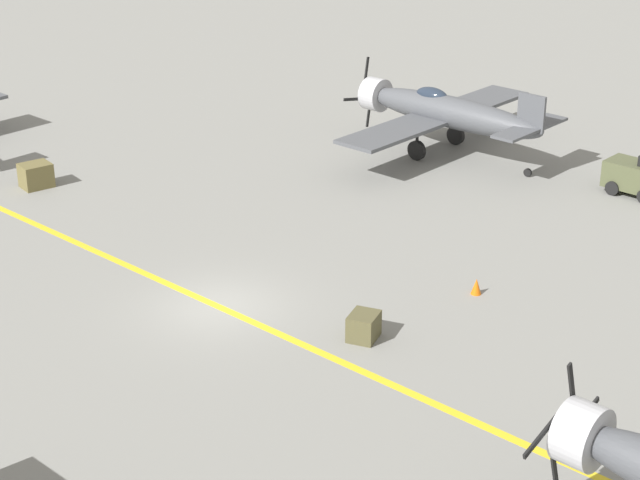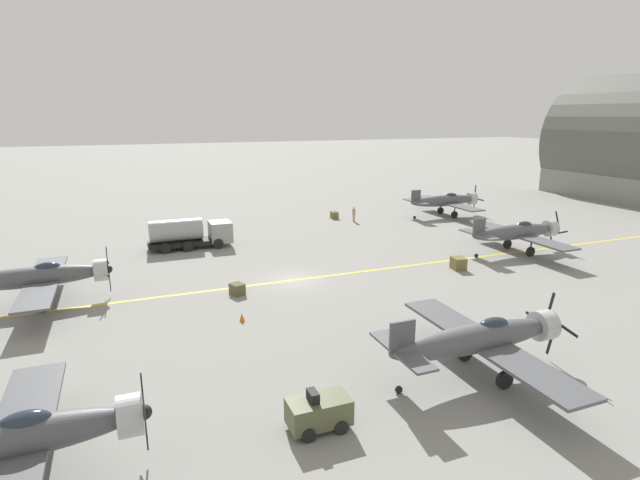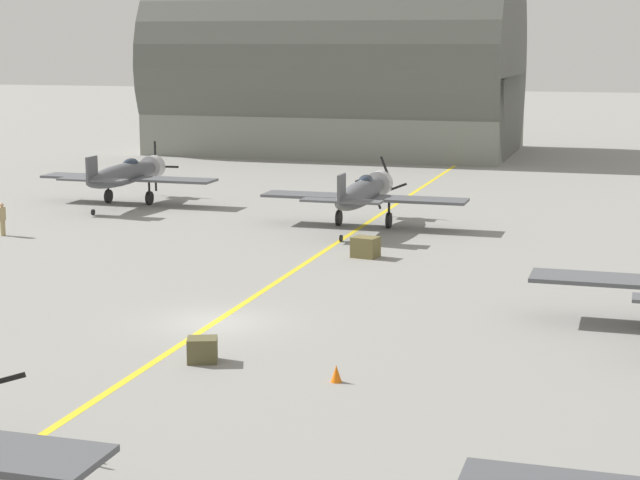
{
  "view_description": "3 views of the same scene",
  "coord_description": "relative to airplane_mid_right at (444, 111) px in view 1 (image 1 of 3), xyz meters",
  "views": [
    {
      "loc": [
        -20.8,
        -23.44,
        15.88
      ],
      "look_at": [
        3.56,
        -1.24,
        1.6
      ],
      "focal_mm": 60.0,
      "sensor_mm": 36.0,
      "label": 1
    },
    {
      "loc": [
        35.68,
        -11.97,
        12.78
      ],
      "look_at": [
        1.54,
        1.62,
        3.5
      ],
      "focal_mm": 28.0,
      "sensor_mm": 36.0,
      "label": 2
    },
    {
      "loc": [
        15.27,
        -36.87,
        10.6
      ],
      "look_at": [
        3.14,
        3.59,
        2.75
      ],
      "focal_mm": 60.0,
      "sensor_mm": 36.0,
      "label": 3
    }
  ],
  "objects": [
    {
      "name": "taxiway_stripe",
      "position": [
        -17.5,
        -3.84,
        -2.01
      ],
      "size": [
        0.3,
        160.0,
        0.01
      ],
      "primitive_type": "cube",
      "color": "yellow",
      "rests_on": "ground"
    },
    {
      "name": "airplane_mid_right",
      "position": [
        0.0,
        0.0,
        0.0
      ],
      "size": [
        12.0,
        9.98,
        3.79
      ],
      "rotation": [
        0.0,
        0.0,
        -0.27
      ],
      "color": "#505257",
      "rests_on": "ground"
    },
    {
      "name": "tow_tractor",
      "position": [
        1.13,
        -9.08,
        -1.22
      ],
      "size": [
        1.57,
        2.6,
        1.79
      ],
      "color": "#515638",
      "rests_on": "ground"
    },
    {
      "name": "supply_crate_outboard",
      "position": [
        -15.07,
        10.08,
        -1.5
      ],
      "size": [
        1.4,
        1.24,
        1.03
      ],
      "primitive_type": "cube",
      "rotation": [
        0.0,
        0.0,
        -0.19
      ],
      "color": "brown",
      "rests_on": "ground"
    },
    {
      "name": "traffic_cone",
      "position": [
        -11.04,
        -9.51,
        -1.74
      ],
      "size": [
        0.36,
        0.36,
        0.55
      ],
      "primitive_type": "cone",
      "color": "orange",
      "rests_on": "ground"
    },
    {
      "name": "ground_plane",
      "position": [
        -17.5,
        -3.84,
        -2.01
      ],
      "size": [
        400.0,
        400.0,
        0.0
      ],
      "primitive_type": "plane",
      "color": "gray"
    },
    {
      "name": "supply_crate_mid_lane",
      "position": [
        -15.94,
        -8.72,
        -1.6
      ],
      "size": [
        1.22,
        1.12,
        0.83
      ],
      "primitive_type": "cube",
      "rotation": [
        0.0,
        0.0,
        0.35
      ],
      "color": "brown",
      "rests_on": "ground"
    }
  ]
}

